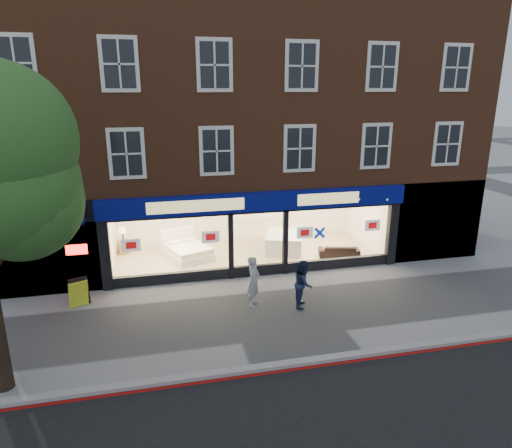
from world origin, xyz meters
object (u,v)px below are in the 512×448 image
object	(u,v)px
display_bed	(187,251)
a_board	(79,293)
pedestrian_grey	(254,281)
mattress_stack	(284,242)
sofa	(339,251)
pedestrian_blue	(304,283)

from	to	relation	value
display_bed	a_board	distance (m)	5.11
pedestrian_grey	mattress_stack	bearing A→B (deg)	6.23
display_bed	sofa	bearing A→B (deg)	-33.17
display_bed	pedestrian_blue	bearing A→B (deg)	-77.99
display_bed	mattress_stack	xyz separation A→B (m)	(4.17, -0.04, 0.07)
a_board	pedestrian_grey	bearing A→B (deg)	-33.88
mattress_stack	pedestrian_blue	bearing A→B (deg)	-99.26
display_bed	sofa	world-z (taller)	display_bed
display_bed	pedestrian_grey	world-z (taller)	pedestrian_grey
sofa	pedestrian_blue	distance (m)	4.76
mattress_stack	sofa	world-z (taller)	mattress_stack
display_bed	pedestrian_blue	world-z (taller)	pedestrian_blue
mattress_stack	a_board	bearing A→B (deg)	-156.96
pedestrian_grey	a_board	bearing A→B (deg)	111.16
pedestrian_grey	pedestrian_blue	world-z (taller)	pedestrian_grey
display_bed	mattress_stack	size ratio (longest dim) A/B	1.03
display_bed	a_board	xyz separation A→B (m)	(-3.80, -3.43, 0.07)
pedestrian_blue	sofa	bearing A→B (deg)	-13.90
mattress_stack	sofa	xyz separation A→B (m)	(2.04, -1.25, -0.13)
display_bed	mattress_stack	distance (m)	4.17
display_bed	a_board	world-z (taller)	display_bed
sofa	pedestrian_grey	distance (m)	5.58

